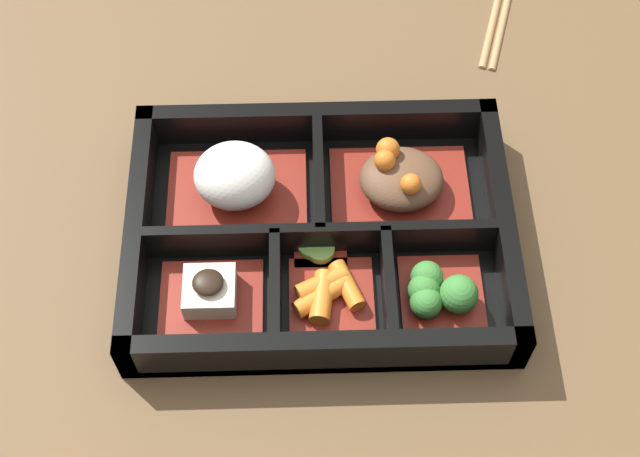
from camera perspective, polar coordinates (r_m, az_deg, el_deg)
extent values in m
plane|color=brown|center=(0.72, 0.00, -1.05)|extent=(3.00, 3.00, 0.00)
cube|color=black|center=(0.71, 0.00, -0.85)|extent=(0.30, 0.22, 0.01)
cube|color=black|center=(0.65, 0.24, -7.96)|extent=(0.30, 0.01, 0.04)
cube|color=black|center=(0.76, -0.20, 6.60)|extent=(0.30, 0.01, 0.04)
cube|color=black|center=(0.71, -11.54, -0.36)|extent=(0.01, 0.22, 0.04)
cube|color=black|center=(0.71, 11.48, 0.14)|extent=(0.01, 0.22, 0.04)
cube|color=black|center=(0.69, 0.02, -0.88)|extent=(0.27, 0.01, 0.04)
cube|color=black|center=(0.67, -2.86, -4.10)|extent=(0.01, 0.09, 0.04)
cube|color=black|center=(0.67, 4.35, -3.93)|extent=(0.01, 0.09, 0.04)
cube|color=black|center=(0.72, -0.09, 2.80)|extent=(0.01, 0.11, 0.04)
cube|color=maroon|center=(0.73, -5.31, 2.18)|extent=(0.11, 0.09, 0.01)
ellipsoid|color=silver|center=(0.71, -5.48, 3.38)|extent=(0.06, 0.06, 0.05)
cube|color=maroon|center=(0.73, 5.13, 2.40)|extent=(0.11, 0.09, 0.01)
ellipsoid|color=brown|center=(0.72, 5.24, 3.17)|extent=(0.07, 0.06, 0.03)
sphere|color=#D1661E|center=(0.71, 4.18, 4.37)|extent=(0.02, 0.02, 0.02)
sphere|color=#D1661E|center=(0.69, 5.83, 2.84)|extent=(0.02, 0.02, 0.02)
sphere|color=#D1661E|center=(0.71, 4.36, 5.08)|extent=(0.02, 0.02, 0.02)
cube|color=maroon|center=(0.68, -6.95, -4.48)|extent=(0.08, 0.06, 0.01)
cube|color=beige|center=(0.67, -7.06, -4.00)|extent=(0.04, 0.04, 0.02)
ellipsoid|color=black|center=(0.66, -7.19, -3.44)|extent=(0.02, 0.02, 0.01)
cube|color=maroon|center=(0.68, 0.74, -4.34)|extent=(0.06, 0.06, 0.01)
cylinder|color=orange|center=(0.67, -0.21, -4.34)|extent=(0.05, 0.04, 0.01)
cylinder|color=orange|center=(0.67, 0.16, -3.61)|extent=(0.04, 0.03, 0.02)
cylinder|color=orange|center=(0.67, 0.59, -4.01)|extent=(0.02, 0.03, 0.01)
cylinder|color=orange|center=(0.67, 0.40, -4.39)|extent=(0.02, 0.04, 0.02)
cylinder|color=orange|center=(0.67, 1.74, -3.67)|extent=(0.03, 0.04, 0.01)
cube|color=maroon|center=(0.69, 7.77, -4.14)|extent=(0.06, 0.06, 0.01)
sphere|color=#387A33|center=(0.67, 6.66, -3.92)|extent=(0.02, 0.02, 0.02)
sphere|color=#387A33|center=(0.66, 6.80, -4.74)|extent=(0.02, 0.02, 0.02)
sphere|color=#387A33|center=(0.67, 8.87, -4.17)|extent=(0.03, 0.03, 0.03)
sphere|color=#387A33|center=(0.67, 6.86, -3.10)|extent=(0.02, 0.02, 0.02)
cube|color=maroon|center=(0.70, 0.11, -1.29)|extent=(0.04, 0.04, 0.01)
cylinder|color=#75A84C|center=(0.69, 0.30, -1.38)|extent=(0.02, 0.02, 0.01)
cylinder|color=#75A84C|center=(0.69, 0.17, -1.43)|extent=(0.02, 0.02, 0.01)
cylinder|color=#75A84C|center=(0.69, -0.43, -1.02)|extent=(0.03, 0.03, 0.01)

